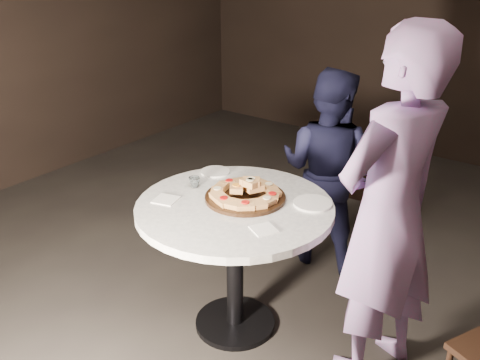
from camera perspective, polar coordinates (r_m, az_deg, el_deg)
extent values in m
plane|color=black|center=(3.52, 0.60, -14.13)|extent=(7.00, 7.00, 0.00)
cylinder|color=black|center=(3.43, -0.52, -14.93)|extent=(0.58, 0.58, 0.03)
cylinder|color=black|center=(3.19, -0.55, -9.32)|extent=(0.12, 0.12, 0.77)
cylinder|color=silver|center=(3.00, -0.58, -2.97)|extent=(1.32, 1.32, 0.04)
cylinder|color=black|center=(3.04, 0.56, -1.86)|extent=(0.61, 0.61, 0.02)
cube|color=#BA8148|center=(2.99, 3.46, -1.79)|extent=(0.11, 0.12, 0.04)
cylinder|color=#B60F0E|center=(2.98, 3.47, -1.44)|extent=(0.06, 0.06, 0.01)
cube|color=#BA8148|center=(3.05, 3.53, -1.25)|extent=(0.12, 0.12, 0.04)
cube|color=#BA8148|center=(3.10, 3.09, -0.76)|extent=(0.12, 0.11, 0.04)
cylinder|color=beige|center=(3.10, 3.10, -0.42)|extent=(0.06, 0.06, 0.01)
cube|color=#BA8148|center=(3.15, 2.25, -0.39)|extent=(0.11, 0.09, 0.04)
cube|color=#BA8148|center=(3.17, 1.14, -0.19)|extent=(0.12, 0.10, 0.04)
cylinder|color=#B60F0E|center=(3.16, 1.14, 0.15)|extent=(0.06, 0.06, 0.01)
cube|color=#BA8148|center=(3.17, -0.05, -0.19)|extent=(0.12, 0.12, 0.04)
cube|color=#BA8148|center=(3.15, -1.15, -0.38)|extent=(0.11, 0.12, 0.04)
cylinder|color=#B60F0E|center=(3.14, -1.15, -0.04)|extent=(0.06, 0.06, 0.01)
cube|color=#BA8148|center=(3.10, -1.99, -0.76)|extent=(0.10, 0.11, 0.04)
cube|color=#BA8148|center=(3.05, -2.41, -1.25)|extent=(0.12, 0.12, 0.04)
cylinder|color=beige|center=(3.04, -2.42, -0.90)|extent=(0.06, 0.06, 0.01)
cube|color=#BA8148|center=(2.99, -2.33, -1.78)|extent=(0.12, 0.11, 0.04)
cube|color=#BA8148|center=(2.93, -1.73, -2.27)|extent=(0.12, 0.11, 0.04)
cylinder|color=#B60F0E|center=(2.93, -1.74, -1.91)|extent=(0.06, 0.06, 0.01)
cube|color=#BA8148|center=(2.90, -0.70, -2.61)|extent=(0.11, 0.09, 0.04)
cube|color=#BA8148|center=(2.89, 0.58, -2.73)|extent=(0.12, 0.12, 0.04)
cylinder|color=#B60F0E|center=(2.88, 0.58, -2.37)|extent=(0.06, 0.06, 0.01)
cube|color=#BA8148|center=(2.90, 1.85, -2.61)|extent=(0.12, 0.12, 0.04)
cube|color=#BA8148|center=(2.94, 2.88, -2.27)|extent=(0.09, 0.10, 0.04)
cylinder|color=beige|center=(2.93, 2.88, -1.91)|extent=(0.05, 0.05, 0.01)
cube|color=#BA8148|center=(3.02, 1.53, -0.83)|extent=(0.11, 0.12, 0.04)
cylinder|color=#2D6B1E|center=(3.01, 1.53, -0.47)|extent=(0.06, 0.06, 0.01)
cube|color=#BA8148|center=(3.06, 0.48, -0.46)|extent=(0.12, 0.12, 0.04)
cylinder|color=beige|center=(3.05, 0.48, -0.11)|extent=(0.06, 0.06, 0.01)
cube|color=#BA8148|center=(3.01, -0.41, -0.89)|extent=(0.12, 0.12, 0.04)
cylinder|color=orange|center=(3.00, -0.41, -0.54)|extent=(0.06, 0.06, 0.01)
cube|color=#BA8148|center=(3.01, 1.19, -0.19)|extent=(0.12, 0.12, 0.04)
cylinder|color=beige|center=(3.01, 1.20, 0.16)|extent=(0.06, 0.06, 0.01)
cube|color=#BA8148|center=(3.00, 1.06, -0.34)|extent=(0.10, 0.08, 0.04)
cylinder|color=beige|center=(2.99, 1.07, 0.02)|extent=(0.05, 0.05, 0.01)
cylinder|color=white|center=(3.40, -2.66, 0.90)|extent=(0.24, 0.24, 0.01)
cylinder|color=white|center=(3.01, 7.75, -2.48)|extent=(0.27, 0.27, 0.01)
imported|color=silver|center=(3.19, -4.88, -0.24)|extent=(0.08, 0.08, 0.06)
cube|color=white|center=(3.06, -7.91, -2.09)|extent=(0.16, 0.16, 0.01)
cube|color=white|center=(2.73, 2.54, -5.26)|extent=(0.16, 0.16, 0.01)
cube|color=black|center=(4.33, 11.95, -0.63)|extent=(0.42, 0.42, 0.04)
cube|color=black|center=(4.08, 11.27, 1.02)|extent=(0.38, 0.07, 0.41)
cylinder|color=black|center=(4.51, 14.38, -2.68)|extent=(0.04, 0.04, 0.41)
cylinder|color=black|center=(4.60, 10.53, -1.78)|extent=(0.04, 0.04, 0.41)
cylinder|color=black|center=(4.23, 13.02, -4.40)|extent=(0.04, 0.04, 0.41)
cylinder|color=black|center=(4.33, 8.95, -3.39)|extent=(0.04, 0.04, 0.41)
imported|color=black|center=(3.81, 9.20, 1.19)|extent=(0.75, 0.61, 1.43)
imported|color=#8066A0|center=(2.74, 15.56, -3.63)|extent=(0.64, 0.79, 1.89)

